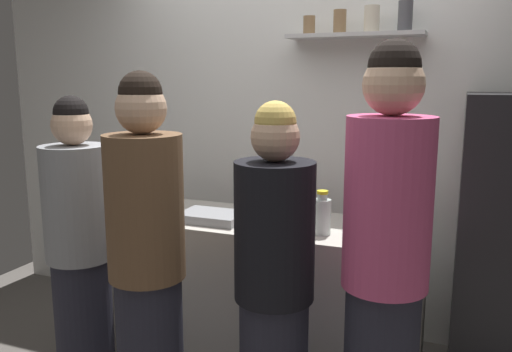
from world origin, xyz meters
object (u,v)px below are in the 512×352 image
Objects in this scene: water_bottle_plastic at (322,215)px; utensil_holder at (160,201)px; person_blonde at (274,291)px; person_brown_jacket at (147,267)px; person_grey_hoodie at (80,252)px; baking_pan at (212,217)px; wine_bottle_dark_glass at (166,196)px; wine_bottle_amber_glass at (409,210)px; person_pink_top at (385,272)px.

utensil_holder is at bearing 174.30° from water_bottle_plastic.
person_brown_jacket is at bearing 133.78° from person_blonde.
water_bottle_plastic is 0.14× the size of person_grey_hoodie.
person_brown_jacket reaches higher than person_blonde.
person_brown_jacket is (0.38, -0.73, -0.11)m from utensil_holder.
person_blonde is at bearing -43.93° from baking_pan.
water_bottle_plastic is at bearing -3.58° from person_brown_jacket.
wine_bottle_dark_glass is 0.20× the size of person_brown_jacket.
water_bottle_plastic is 0.90m from person_brown_jacket.
wine_bottle_amber_glass is (1.42, 0.08, 0.06)m from utensil_holder.
person_blonde reaches higher than wine_bottle_amber_glass.
person_blonde is at bearing -37.21° from person_brown_jacket.
utensil_holder is 0.17m from wine_bottle_dark_glass.
utensil_holder is at bearing 168.11° from person_grey_hoodie.
baking_pan is 0.63m from water_bottle_plastic.
wine_bottle_amber_glass is (1.04, 0.17, 0.09)m from baking_pan.
person_blonde is (0.94, -0.62, -0.18)m from utensil_holder.
wine_bottle_dark_glass is 0.90m from water_bottle_plastic.
baking_pan is 0.19× the size of person_pink_top.
utensil_holder is 1.51m from person_pink_top.
utensil_holder is at bearing -176.62° from wine_bottle_amber_glass.
person_grey_hoodie is at bearing -140.94° from baking_pan.
person_pink_top is at bearing -22.83° from utensil_holder.
person_grey_hoodie reaches higher than person_blonde.
person_blonde is 1.00× the size of person_grey_hoodie.
person_brown_jacket is at bearing -66.54° from wine_bottle_dark_glass.
water_bottle_plastic is at bearing 115.00° from person_grey_hoodie.
person_grey_hoodie is at bearing -158.93° from wine_bottle_amber_glass.
person_pink_top reaches higher than wine_bottle_amber_glass.
person_pink_top is at bearing -26.56° from baking_pan.
water_bottle_plastic is 0.13× the size of person_pink_top.
wine_bottle_amber_glass is at bearing 24.50° from water_bottle_plastic.
person_grey_hoodie is 0.88× the size of person_pink_top.
wine_bottle_amber_glass is 1.33m from person_brown_jacket.
person_pink_top is 1.02m from person_brown_jacket.
person_blonde is at bearing -124.27° from wine_bottle_amber_glass.
water_bottle_plastic is at bearing 84.12° from person_pink_top.
wine_bottle_amber_glass is 0.97× the size of wine_bottle_dark_glass.
utensil_holder is at bearing 167.92° from baking_pan.
baking_pan is 0.29m from wine_bottle_dark_glass.
water_bottle_plastic is at bearing -155.50° from wine_bottle_amber_glass.
person_grey_hoodie reaches higher than water_bottle_plastic.
person_pink_top reaches higher than person_grey_hoodie.
baking_pan is at bearing 134.22° from person_grey_hoodie.
baking_pan is at bearing 41.39° from person_brown_jacket.
utensil_holder is 0.68× the size of wine_bottle_dark_glass.
person_grey_hoodie is at bearing 133.80° from person_pink_top.
person_brown_jacket is at bearing -62.28° from utensil_holder.
person_brown_jacket is at bearing 74.55° from person_grey_hoodie.
wine_bottle_amber_glass is 1.32m from wine_bottle_dark_glass.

